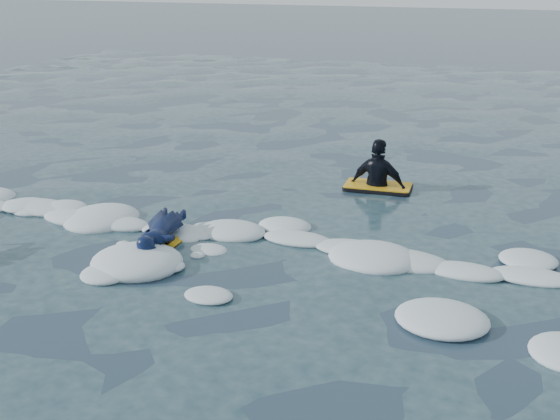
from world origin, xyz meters
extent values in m
plane|color=#1B2D42|center=(0.00, 0.00, 0.00)|extent=(120.00, 120.00, 0.00)
cube|color=black|center=(-0.78, 0.71, 0.04)|extent=(0.60, 1.03, 0.05)
cube|color=gold|center=(-0.78, 0.71, 0.07)|extent=(0.58, 1.01, 0.02)
imported|color=#0B174D|center=(-0.78, 0.96, 0.22)|extent=(0.87, 1.59, 0.36)
cube|color=black|center=(1.51, 4.57, 0.04)|extent=(1.20, 0.71, 0.06)
cube|color=gold|center=(1.51, 4.57, 0.08)|extent=(1.18, 0.69, 0.02)
imported|color=black|center=(1.51, 4.57, 0.03)|extent=(1.07, 0.54, 1.75)
camera|label=1|loc=(3.95, -7.08, 3.75)|focal=45.00mm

